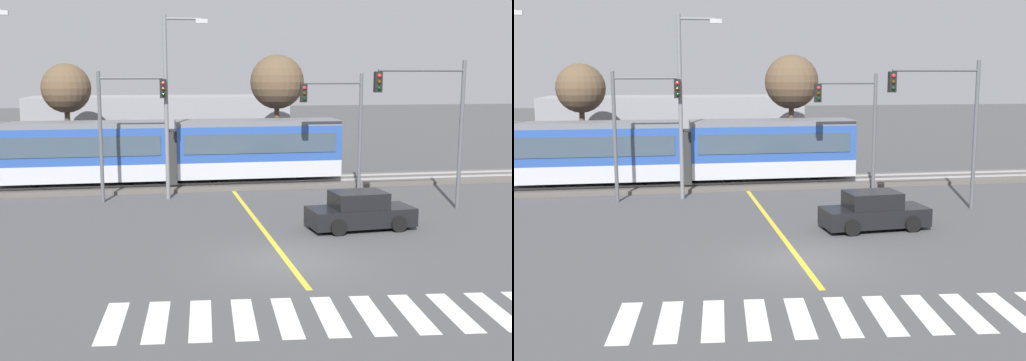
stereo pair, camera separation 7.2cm
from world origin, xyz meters
The scene contains 24 objects.
ground_plane centered at (0.00, 0.00, 0.00)m, with size 200.00×200.00×0.00m, color #474749.
track_bed centered at (0.00, 14.89, 0.09)m, with size 120.00×4.00×0.18m, color #56514C.
rail_near centered at (0.00, 14.17, 0.23)m, with size 120.00×0.08×0.10m, color #939399.
rail_far centered at (0.00, 15.61, 0.23)m, with size 120.00×0.08×0.10m, color #939399.
light_rail_tram centered at (-3.14, 14.89, 2.05)m, with size 18.50×2.64×3.43m.
crosswalk_stripe_0 centered at (-5.48, -4.45, 0.00)m, with size 0.56×2.80×0.01m, color silver.
crosswalk_stripe_1 centered at (-4.38, -4.55, 0.00)m, with size 0.56×2.80×0.01m, color silver.
crosswalk_stripe_2 centered at (-3.29, -4.65, 0.00)m, with size 0.56×2.80×0.01m, color silver.
crosswalk_stripe_3 centered at (-2.19, -4.75, 0.00)m, with size 0.56×2.80×0.01m, color silver.
crosswalk_stripe_4 centered at (-1.10, -4.85, 0.00)m, with size 0.56×2.80×0.01m, color silver.
crosswalk_stripe_5 centered at (0.00, -4.95, 0.00)m, with size 0.56×2.80×0.01m, color silver.
crosswalk_stripe_6 centered at (1.10, -5.05, 0.00)m, with size 0.56×2.80×0.01m, color silver.
crosswalk_stripe_7 centered at (2.19, -5.16, 0.00)m, with size 0.56×2.80×0.01m, color silver.
crosswalk_stripe_8 centered at (3.29, -5.26, 0.00)m, with size 0.56×2.80×0.01m, color silver.
crosswalk_stripe_9 centered at (4.38, -5.36, 0.00)m, with size 0.56×2.80×0.01m, color silver.
lane_centre_line centered at (0.00, 4.97, 0.00)m, with size 0.20×15.85×0.01m, color gold.
sedan_crossing centered at (3.84, 3.86, 0.70)m, with size 4.31×2.15×1.52m.
traffic_light_far_right centered at (5.27, 11.27, 4.00)m, with size 3.25×0.38×6.14m.
traffic_light_mid_right centered at (8.16, 6.78, 4.45)m, with size 4.25×0.38×6.73m.
traffic_light_far_left centered at (-5.57, 11.14, 4.13)m, with size 3.25×0.38×6.25m.
street_lamp_centre centered at (-3.29, 11.43, 5.03)m, with size 2.14×0.28×8.91m.
bare_tree_west centered at (-9.06, 19.60, 5.22)m, with size 2.92×2.92×6.73m.
bare_tree_east centered at (3.53, 18.78, 5.58)m, with size 3.30×3.30×7.28m.
building_backdrop_far centered at (-3.51, 26.54, 2.26)m, with size 17.92×6.00×4.52m, color gray.
Camera 1 is at (-4.54, -20.06, 6.17)m, focal length 45.00 mm.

